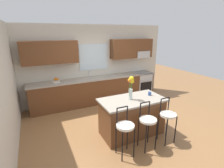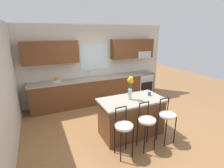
% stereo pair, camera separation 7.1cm
% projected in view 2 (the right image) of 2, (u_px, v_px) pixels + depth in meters
% --- Properties ---
extents(ground_plane, '(14.00, 14.00, 0.00)m').
position_uv_depth(ground_plane, '(119.00, 123.00, 4.70)').
color(ground_plane, olive).
extents(wall_left, '(0.12, 4.60, 2.70)m').
position_uv_depth(wall_left, '(6.00, 86.00, 3.54)').
color(wall_left, beige).
rests_on(wall_left, ground).
extents(back_wall_assembly, '(5.60, 0.50, 2.70)m').
position_uv_depth(back_wall_assembly, '(96.00, 60.00, 5.99)').
color(back_wall_assembly, beige).
rests_on(back_wall_assembly, ground).
extents(counter_run, '(4.56, 0.64, 0.92)m').
position_uv_depth(counter_run, '(98.00, 90.00, 6.04)').
color(counter_run, brown).
rests_on(counter_run, ground).
extents(sink_faucet, '(0.02, 0.13, 0.23)m').
position_uv_depth(sink_faucet, '(89.00, 73.00, 5.89)').
color(sink_faucet, '#B7BABC').
rests_on(sink_faucet, counter_run).
extents(oven_range, '(0.60, 0.64, 0.92)m').
position_uv_depth(oven_range, '(142.00, 84.00, 6.77)').
color(oven_range, '#B7BABC').
rests_on(oven_range, ground).
extents(kitchen_island, '(1.56, 0.82, 0.92)m').
position_uv_depth(kitchen_island, '(131.00, 116.00, 4.13)').
color(kitchen_island, brown).
rests_on(kitchen_island, ground).
extents(bar_stool_near, '(0.36, 0.36, 1.04)m').
position_uv_depth(bar_stool_near, '(124.00, 128.00, 3.32)').
color(bar_stool_near, black).
rests_on(bar_stool_near, ground).
extents(bar_stool_middle, '(0.36, 0.36, 1.04)m').
position_uv_depth(bar_stool_middle, '(147.00, 122.00, 3.54)').
color(bar_stool_middle, black).
rests_on(bar_stool_middle, ground).
extents(bar_stool_far, '(0.36, 0.36, 1.04)m').
position_uv_depth(bar_stool_far, '(167.00, 117.00, 3.76)').
color(bar_stool_far, black).
rests_on(bar_stool_far, ground).
extents(flower_vase, '(0.16, 0.17, 0.57)m').
position_uv_depth(flower_vase, '(130.00, 85.00, 3.88)').
color(flower_vase, silver).
rests_on(flower_vase, kitchen_island).
extents(mug_ceramic, '(0.08, 0.08, 0.09)m').
position_uv_depth(mug_ceramic, '(149.00, 94.00, 4.22)').
color(mug_ceramic, '#33518C').
rests_on(mug_ceramic, kitchen_island).
extents(fruit_bowl_oranges, '(0.24, 0.24, 0.16)m').
position_uv_depth(fruit_bowl_oranges, '(57.00, 81.00, 5.34)').
color(fruit_bowl_oranges, silver).
rests_on(fruit_bowl_oranges, counter_run).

